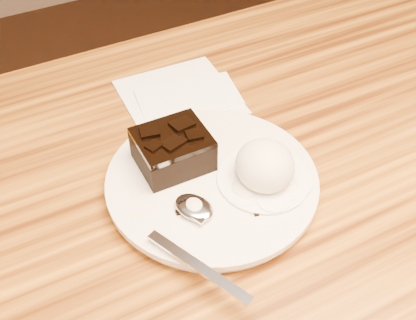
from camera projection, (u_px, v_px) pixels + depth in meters
name	position (u px, v px, depth m)	size (l,w,h in m)	color
plate	(212.00, 184.00, 0.62)	(0.25, 0.25, 0.02)	beige
brownie	(173.00, 152.00, 0.62)	(0.08, 0.07, 0.04)	black
ice_cream_scoop	(265.00, 166.00, 0.59)	(0.07, 0.07, 0.06)	silver
melt_puddle	(263.00, 179.00, 0.61)	(0.11, 0.11, 0.00)	white
spoon	(194.00, 208.00, 0.57)	(0.03, 0.19, 0.01)	silver
napkin	(179.00, 96.00, 0.75)	(0.15, 0.15, 0.01)	white
crumb_a	(178.00, 212.00, 0.57)	(0.01, 0.01, 0.00)	black
crumb_b	(256.00, 214.00, 0.57)	(0.01, 0.01, 0.00)	black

